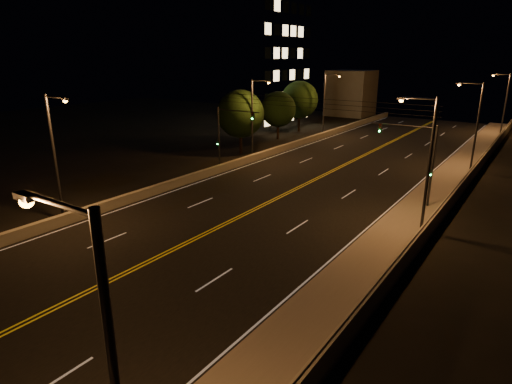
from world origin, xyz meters
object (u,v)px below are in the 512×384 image
Objects in this scene: streetlight_2 at (475,121)px; streetlight_4 at (56,150)px; streetlight_3 at (504,100)px; tree_2 at (299,100)px; streetlight_1 at (426,156)px; traffic_signal_right at (420,156)px; building_tower at (228,43)px; tree_0 at (240,114)px; streetlight_5 at (254,114)px; traffic_signal_left at (226,132)px; streetlight_6 at (326,100)px; tree_1 at (278,109)px.

streetlight_4 is (-21.43, -31.70, 0.00)m from streetlight_2.
streetlight_3 is 1.15× the size of tree_2.
traffic_signal_right is (-1.48, 4.88, -1.11)m from streetlight_1.
streetlight_1 is 1.00× the size of streetlight_3.
building_tower is at bearing 113.91° from streetlight_4.
building_tower reaches higher than streetlight_3.
streetlight_1 is 27.35m from tree_0.
traffic_signal_right is at bearing -92.10° from streetlight_3.
building_tower is 3.61× the size of tree_2.
streetlight_1 is 24.83m from streetlight_4.
building_tower is at bearing 133.83° from streetlight_5.
traffic_signal_right is at bearing 41.10° from streetlight_4.
traffic_signal_left is (1.08, 17.41, -1.11)m from streetlight_4.
traffic_signal_right is at bearing -18.04° from streetlight_5.
streetlight_3 is 26.38m from streetlight_6.
streetlight_3 is at bearing 40.22° from tree_1.
streetlight_3 reaches higher than traffic_signal_right.
streetlight_2 is 0.32× the size of building_tower.
streetlight_3 is at bearing 28.20° from tree_2.
traffic_signal_right is at bearing 0.00° from traffic_signal_left.
traffic_signal_left is at bearing -87.52° from streetlight_6.
building_tower is at bearing -162.13° from streetlight_3.
streetlight_6 is 5.19m from tree_2.
building_tower reaches higher than streetlight_4.
streetlight_3 is at bearing 90.00° from streetlight_2.
traffic_signal_left is (-20.36, -14.29, -1.11)m from streetlight_2.
streetlight_5 is 12.82m from tree_1.
streetlight_4 is 49.30m from building_tower.
streetlight_2 is at bearing 15.16° from tree_0.
streetlight_5 is (-21.43, -33.77, 0.00)m from streetlight_3.
streetlight_1 is 1.38× the size of traffic_signal_right.
tree_1 is at bearing 142.53° from traffic_signal_right.
streetlight_2 is 1.38× the size of traffic_signal_right.
streetlight_2 is 24.90m from traffic_signal_left.
streetlight_1 reaches higher than traffic_signal_right.
streetlight_4 is 17.48m from traffic_signal_left.
building_tower reaches higher than traffic_signal_right.
streetlight_5 is 20.22m from tree_2.
tree_0 is at bearing -126.70° from streetlight_3.
tree_1 is at bearing 137.62° from streetlight_1.
streetlight_1 is 40.74m from tree_2.
streetlight_4 is at bearing -83.26° from tree_1.
streetlight_4 and streetlight_6 have the same top height.
traffic_signal_right is (-1.48, -40.28, -1.11)m from streetlight_3.
tree_0 is (-2.84, -17.17, -0.37)m from streetlight_6.
traffic_signal_left is (-18.88, 0.00, 0.00)m from traffic_signal_right.
streetlight_4 is 43.78m from tree_2.
streetlight_1 is 1.15× the size of tree_2.
streetlight_1 is at bearing -49.46° from tree_2.
streetlight_3 is 30.05m from tree_2.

